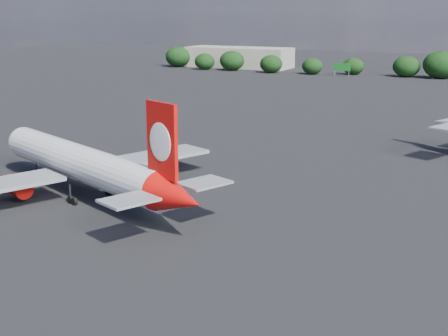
% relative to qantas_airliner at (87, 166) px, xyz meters
% --- Properties ---
extents(ground, '(500.00, 500.00, 0.00)m').
position_rel_qantas_airliner_xyz_m(ground, '(6.05, 40.86, -4.17)').
color(ground, black).
rests_on(ground, ground).
extents(qantas_airliner, '(40.23, 38.74, 13.70)m').
position_rel_qantas_airliner_xyz_m(qantas_airliner, '(0.00, 0.00, 0.00)').
color(qantas_airliner, silver).
rests_on(qantas_airliner, ground).
extents(terminal_building, '(42.00, 16.00, 8.00)m').
position_rel_qantas_airliner_xyz_m(terminal_building, '(-58.95, 172.86, -0.17)').
color(terminal_building, gray).
rests_on(terminal_building, ground).
extents(highway_sign, '(6.00, 0.30, 4.50)m').
position_rel_qantas_airliner_xyz_m(highway_sign, '(-11.95, 156.86, -1.05)').
color(highway_sign, '#125C19').
rests_on(highway_sign, ground).
extents(billboard_yellow, '(5.00, 0.30, 5.50)m').
position_rel_qantas_airliner_xyz_m(billboard_yellow, '(18.05, 162.86, -0.30)').
color(billboard_yellow, yellow).
rests_on(billboard_yellow, ground).
extents(horizon_treeline, '(202.60, 15.74, 9.30)m').
position_rel_qantas_airliner_xyz_m(horizon_treeline, '(15.96, 161.18, -0.44)').
color(horizon_treeline, black).
rests_on(horizon_treeline, ground).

